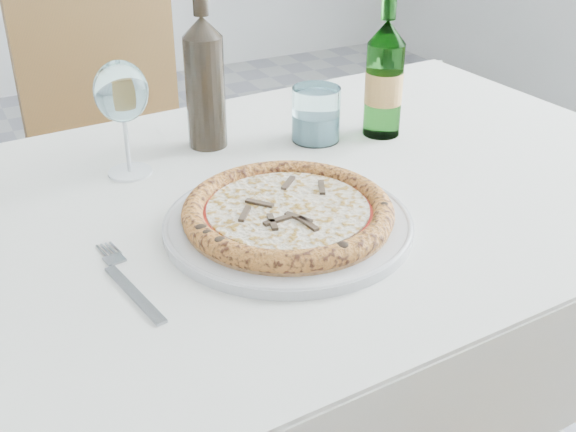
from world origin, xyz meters
The scene contains 9 objects.
dining_table centered at (0.23, 0.06, 0.66)m, with size 1.43×0.89×0.76m.
chair_far centered at (0.23, 0.88, 0.53)m, with size 0.41×0.41×0.93m.
plate centered at (0.23, -0.04, 0.76)m, with size 0.34×0.34×0.02m.
pizza centered at (0.23, -0.04, 0.78)m, with size 0.28×0.28×0.03m.
fork centered at (0.00, -0.07, 0.76)m, with size 0.03×0.20×0.00m.
wine_glass centered at (0.09, 0.23, 0.89)m, with size 0.08×0.08×0.18m.
tumbler centered at (0.42, 0.21, 0.80)m, with size 0.08×0.08×0.09m.
beer_bottle centered at (0.53, 0.18, 0.86)m, with size 0.07×0.07×0.25m.
wine_bottle centered at (0.24, 0.28, 0.87)m, with size 0.06×0.06×0.27m.
Camera 1 is at (-0.16, -0.80, 1.24)m, focal length 45.00 mm.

